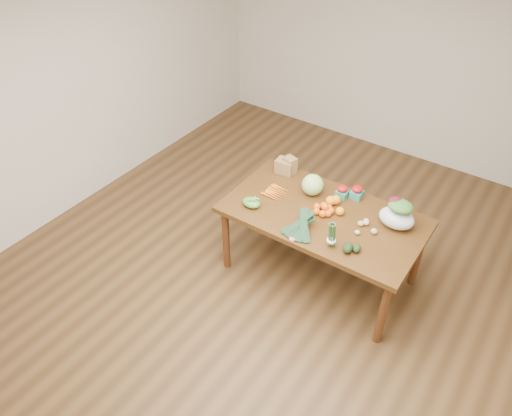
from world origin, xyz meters
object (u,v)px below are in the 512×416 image
Objects in this scene: salad_bag at (397,215)px; cabbage at (313,185)px; paper_bag at (285,165)px; kale_bunch at (299,227)px; mandarin_cluster at (325,208)px; asparagus_bundle at (332,235)px; dining_table at (320,245)px.

cabbage is at bearing -179.63° from salad_bag.
kale_bunch is (0.58, -0.71, -0.00)m from paper_bag.
cabbage is at bearing 141.48° from mandarin_cluster.
cabbage is at bearing -21.92° from paper_bag.
asparagus_bundle is (0.25, -0.35, 0.07)m from mandarin_cluster.
paper_bag is 0.42m from cabbage.
cabbage is 0.30m from mandarin_cluster.
asparagus_bundle reaches higher than paper_bag.
cabbage is 0.65× the size of salad_bag.
kale_bunch is at bearing -51.04° from paper_bag.
mandarin_cluster is 0.37m from kale_bunch.
cabbage reaches higher than dining_table.
cabbage reaches higher than paper_bag.
dining_table is 0.58m from kale_bunch.
kale_bunch is 0.30m from asparagus_bundle.
kale_bunch is at bearing -176.71° from asparagus_bundle.
mandarin_cluster is 0.59× the size of salad_bag.
asparagus_bundle is at bearing -54.31° from dining_table.
asparagus_bundle reaches higher than kale_bunch.
asparagus_bundle is at bearing 3.29° from kale_bunch.
mandarin_cluster is (0.63, -0.34, -0.03)m from paper_bag.
salad_bag reaches higher than mandarin_cluster.
cabbage is (-0.23, 0.20, 0.47)m from dining_table.
salad_bag is (0.63, 0.56, 0.04)m from kale_bunch.
dining_table is at bearing -86.36° from mandarin_cluster.
paper_bag is at bearing 151.22° from mandarin_cluster.
cabbage is 0.80× the size of asparagus_bundle.
mandarin_cluster is at bearing -161.72° from salad_bag.
mandarin_cluster is 0.72× the size of asparagus_bundle.
kale_bunch is 1.60× the size of asparagus_bundle.
cabbage reaches higher than kale_bunch.
salad_bag is (1.20, -0.15, 0.03)m from paper_bag.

